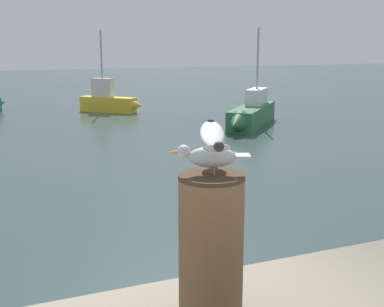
# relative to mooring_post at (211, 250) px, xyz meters

# --- Properties ---
(mooring_post) EXTENTS (0.32, 0.32, 0.77)m
(mooring_post) POSITION_rel_mooring_post_xyz_m (0.00, 0.00, 0.00)
(mooring_post) COLOR #4C3823
(mooring_post) RESTS_ON harbor_quay
(seagull) EXTENTS (0.38, 0.63, 0.22)m
(seagull) POSITION_rel_mooring_post_xyz_m (-0.00, 0.00, 0.51)
(seagull) COLOR tan
(seagull) RESTS_ON mooring_post
(boat_yellow) EXTENTS (2.68, 2.56, 3.70)m
(boat_yellow) POSITION_rel_mooring_post_xyz_m (4.06, 20.46, -1.61)
(boat_yellow) COLOR yellow
(boat_yellow) RESTS_ON ground_plane
(boat_green) EXTENTS (3.83, 4.04, 3.73)m
(boat_green) POSITION_rel_mooring_post_xyz_m (8.11, 14.34, -1.65)
(boat_green) COLOR #2D6B3D
(boat_green) RESTS_ON ground_plane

